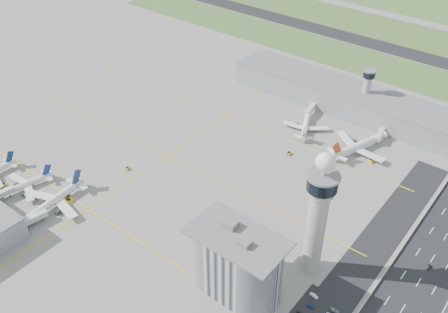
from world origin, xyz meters
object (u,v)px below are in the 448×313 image
Objects in this scene: airplane_near_b at (20,183)px; tug_3 at (127,168)px; airplane_near_c at (50,199)px; airplane_far_a at (306,122)px; secondary_tower at (367,88)px; tug_5 at (371,160)px; car_lot_11 at (334,310)px; car_lot_4 at (311,306)px; tug_2 at (69,201)px; admin_building at (237,262)px; tug_4 at (289,153)px; jet_bridge_far_1 at (382,131)px; jet_bridge_far_0 at (314,106)px; car_lot_5 at (314,296)px; jet_bridge_near_2 at (21,227)px; airplane_far_b at (361,141)px; tug_1 at (68,197)px; control_tower at (318,210)px; tug_0 at (3,185)px; car_hw_1 at (428,267)px.

airplane_near_b is 58.30m from tug_3.
airplane_near_c reaches higher than airplane_far_a.
secondary_tower is 59.74m from tug_5.
car_lot_4 is at bearing 111.41° from car_lot_11.
airplane_far_a reaches higher than tug_2.
admin_building is 1.18× the size of airplane_near_b.
car_lot_4 is (66.99, -88.54, -0.36)m from tug_4.
tug_4 is (-35.34, -54.92, -1.92)m from jet_bridge_far_1.
admin_building is 3.00× the size of jet_bridge_far_0.
car_lot_11 is (90.65, -139.05, -2.22)m from jet_bridge_far_0.
tug_5 is 0.99× the size of car_lot_4.
airplane_near_c reaches higher than car_lot_4.
admin_building reaches higher than secondary_tower.
car_lot_4 is at bearing 19.65° from jet_bridge_far_0.
admin_building is 10.66× the size of car_lot_5.
airplane_near_b is (-110.63, -192.68, -13.83)m from secondary_tower.
jet_bridge_far_0 is 4.38× the size of tug_4.
tug_2 is 147.10m from car_lot_11.
jet_bridge_near_2 reaches higher than car_lot_4.
tug_1 is (-103.47, -138.91, -5.43)m from airplane_far_b.
tug_1 is 3.44m from tug_2.
tug_4 is (14.66, -54.92, -1.92)m from jet_bridge_far_0.
control_tower is 14.76× the size of car_lot_11.
tug_5 is (151.24, 147.88, 0.11)m from tug_0.
admin_building is 45.73m from car_lot_11.
jet_bridge_near_2 is 30.23m from tug_1.
admin_building is 154.50m from jet_bridge_far_1.
jet_bridge_near_2 reaches higher than car_hw_1.
airplane_near_b is at bearing 124.80° from airplane_far_a.
tug_0 is 0.84× the size of tug_2.
jet_bridge_near_2 is 3.55× the size of car_lot_5.
tug_3 is 0.79× the size of car_hw_1.
airplane_far_b reaches higher than car_lot_4.
airplane_near_c is 10.72m from tug_2.
admin_building is 146.87m from tug_0.
airplane_near_b is 200.56m from tug_5.
tug_5 is at bearing -122.65° from airplane_far_a.
airplane_far_a is at bearing -138.27° from tug_3.
jet_bridge_near_2 is 154.67m from tug_4.
tug_0 is at bearing -121.80° from secondary_tower.
tug_5 is (57.20, -30.96, -1.89)m from jet_bridge_far_0.
airplane_far_b is at bearing 103.34° from control_tower.
secondary_tower is 170.06m from car_lot_11.
control_tower is at bearing -105.60° from tug_0.
tug_1 is (-2.19, 30.09, -1.88)m from jet_bridge_near_2.
airplane_far_a is (90.58, 151.01, 0.07)m from airplane_near_b.
jet_bridge_far_0 is at bearing 20.56° from car_lot_4.
jet_bridge_near_2 is 28.44m from tug_2.
tug_1 is 1.04× the size of tug_4.
airplane_far_b is (18.29, -41.99, -12.41)m from secondary_tower.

